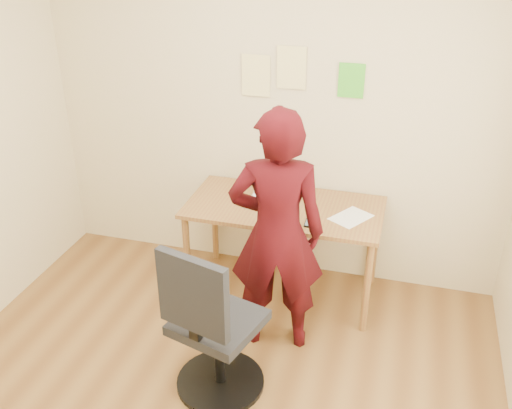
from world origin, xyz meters
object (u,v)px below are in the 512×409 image
(laptop, at_px, (272,195))
(office_chair, at_px, (212,333))
(phone, at_px, (310,223))
(person, at_px, (277,234))
(desk, at_px, (284,216))

(laptop, bearing_deg, office_chair, -88.76)
(phone, height_order, office_chair, office_chair)
(laptop, distance_m, phone, 0.41)
(laptop, bearing_deg, person, -68.68)
(phone, xyz_separation_m, person, (-0.14, -0.34, 0.08))
(phone, height_order, person, person)
(phone, bearing_deg, office_chair, -114.29)
(laptop, height_order, office_chair, office_chair)
(desk, xyz_separation_m, person, (0.08, -0.55, 0.18))
(person, bearing_deg, desk, -93.67)
(laptop, xyz_separation_m, phone, (0.33, -0.24, -0.05))
(laptop, xyz_separation_m, person, (0.18, -0.58, 0.04))
(desk, xyz_separation_m, laptop, (-0.10, 0.03, 0.14))
(laptop, relative_size, person, 0.21)
(desk, height_order, person, person)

